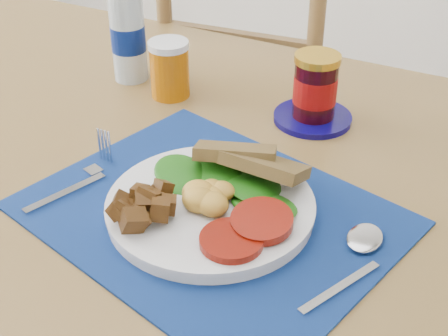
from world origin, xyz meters
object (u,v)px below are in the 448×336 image
jam_on_saucer (315,92)px  breakfast_plate (205,202)px  chair_far (252,79)px  water_bottle (127,30)px  juice_glass (170,71)px

jam_on_saucer → breakfast_plate: bearing=-96.2°
chair_far → jam_on_saucer: 0.57m
chair_far → breakfast_plate: bearing=105.0°
chair_far → breakfast_plate: (0.28, -0.74, 0.19)m
chair_far → water_bottle: bearing=76.3°
breakfast_plate → water_bottle: size_ratio=1.26×
water_bottle → juice_glass: 0.12m
chair_far → water_bottle: 0.51m
juice_glass → jam_on_saucer: 0.27m
water_bottle → juice_glass: bearing=-13.8°
chair_far → juice_glass: chair_far is taller
breakfast_plate → juice_glass: juice_glass is taller
breakfast_plate → jam_on_saucer: (0.03, 0.32, 0.03)m
chair_far → juice_glass: 0.51m
water_bottle → chair_far: bearing=81.8°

